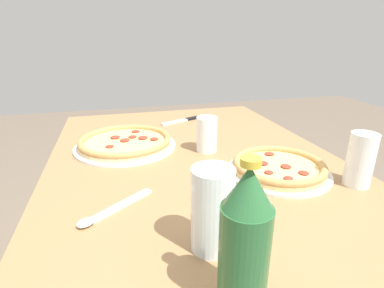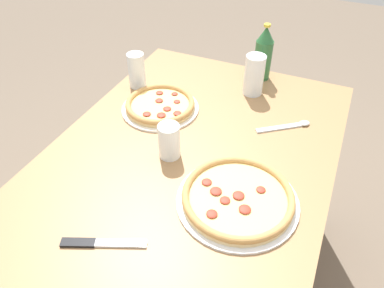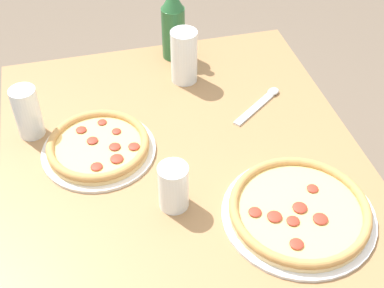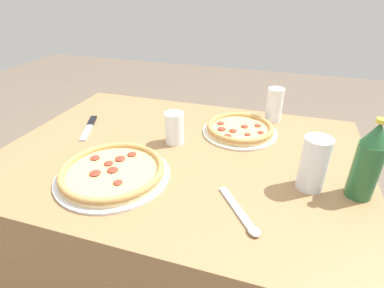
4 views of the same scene
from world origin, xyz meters
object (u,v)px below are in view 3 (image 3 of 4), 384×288
(glass_iced_tea, at_px, (28,115))
(spoon, at_px, (262,101))
(pizza_veggie, at_px, (98,146))
(pizza_pepperoni, at_px, (299,211))
(glass_red_wine, at_px, (174,188))
(beer_bottle, at_px, (173,24))
(glass_water, at_px, (184,59))

(glass_iced_tea, height_order, spoon, glass_iced_tea)
(pizza_veggie, xyz_separation_m, pizza_pepperoni, (0.31, 0.40, 0.00))
(glass_red_wine, bearing_deg, glass_iced_tea, -136.98)
(pizza_veggie, bearing_deg, glass_red_wine, 34.05)
(beer_bottle, bearing_deg, glass_iced_tea, -58.87)
(pizza_veggie, relative_size, spoon, 1.65)
(pizza_veggie, distance_m, spoon, 0.47)
(spoon, bearing_deg, pizza_veggie, -79.41)
(pizza_veggie, xyz_separation_m, glass_red_wine, (0.21, 0.14, 0.04))
(beer_bottle, xyz_separation_m, spoon, (0.29, 0.19, -0.10))
(glass_water, relative_size, beer_bottle, 0.69)
(glass_red_wine, distance_m, beer_bottle, 0.60)
(pizza_veggie, xyz_separation_m, beer_bottle, (-0.37, 0.27, 0.09))
(glass_red_wine, relative_size, spoon, 0.67)
(glass_iced_tea, xyz_separation_m, beer_bottle, (-0.26, 0.43, 0.05))
(pizza_pepperoni, xyz_separation_m, glass_red_wine, (-0.10, -0.26, 0.04))
(glass_iced_tea, height_order, beer_bottle, beer_bottle)
(pizza_veggie, distance_m, pizza_pepperoni, 0.51)
(glass_water, relative_size, spoon, 0.92)
(glass_water, distance_m, beer_bottle, 0.13)
(glass_red_wine, xyz_separation_m, spoon, (-0.30, 0.32, -0.05))
(pizza_pepperoni, distance_m, glass_iced_tea, 0.70)
(glass_red_wine, bearing_deg, pizza_pepperoni, 68.61)
(glass_water, bearing_deg, glass_red_wine, -16.23)
(glass_iced_tea, relative_size, glass_water, 0.88)
(glass_water, bearing_deg, spoon, 48.94)
(glass_red_wine, bearing_deg, beer_bottle, 167.39)
(beer_bottle, bearing_deg, spoon, 32.87)
(pizza_veggie, height_order, glass_red_wine, glass_red_wine)
(beer_bottle, bearing_deg, pizza_pepperoni, 10.51)
(pizza_veggie, height_order, glass_water, glass_water)
(pizza_pepperoni, relative_size, glass_water, 2.16)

